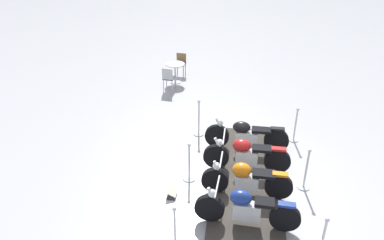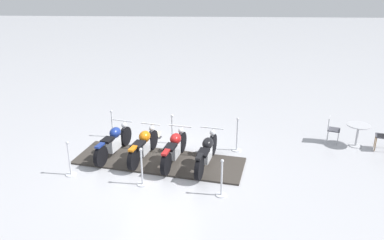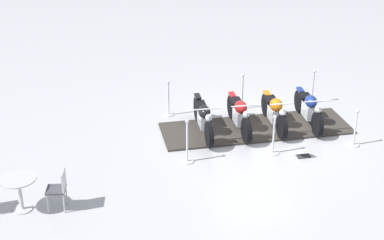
{
  "view_description": "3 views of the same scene",
  "coord_description": "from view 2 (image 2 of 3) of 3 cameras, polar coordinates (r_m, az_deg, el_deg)",
  "views": [
    {
      "loc": [
        7.39,
        -1.92,
        5.93
      ],
      "look_at": [
        -2.25,
        -1.15,
        0.6
      ],
      "focal_mm": 35.59,
      "sensor_mm": 36.0,
      "label": 1
    },
    {
      "loc": [
        -1.54,
        10.59,
        5.53
      ],
      "look_at": [
        -0.98,
        -0.77,
        1.11
      ],
      "focal_mm": 36.07,
      "sensor_mm": 36.0,
      "label": 2
    },
    {
      "loc": [
        -7.1,
        -12.16,
        6.86
      ],
      "look_at": [
        -2.08,
        -0.38,
        0.83
      ],
      "focal_mm": 52.77,
      "sensor_mm": 36.0,
      "label": 3
    }
  ],
  "objects": [
    {
      "name": "stanchion_right_front",
      "position": [
        12.66,
        6.66,
        -2.9
      ],
      "size": [
        0.32,
        0.32,
        1.15
      ],
      "color": "silver",
      "rests_on": "ground_plane"
    },
    {
      "name": "motorcycle_navy",
      "position": [
        12.39,
        -11.45,
        -3.11
      ],
      "size": [
        0.88,
        2.17,
        0.95
      ],
      "rotation": [
        0.0,
        0.0,
        -1.84
      ],
      "color": "black",
      "rests_on": "display_platform"
    },
    {
      "name": "stanchion_right_mid",
      "position": [
        13.11,
        -2.93,
        -2.12
      ],
      "size": [
        0.33,
        0.33,
        1.06
      ],
      "color": "silver",
      "rests_on": "ground_plane"
    },
    {
      "name": "motorcycle_black",
      "position": [
        11.48,
        2.19,
        -4.71
      ],
      "size": [
        0.84,
        2.28,
        0.99
      ],
      "rotation": [
        0.0,
        0.0,
        -1.8
      ],
      "color": "black",
      "rests_on": "display_platform"
    },
    {
      "name": "cafe_chair_across_table",
      "position": [
        13.96,
        19.98,
        -1.09
      ],
      "size": [
        0.51,
        0.51,
        0.91
      ],
      "rotation": [
        0.0,
        0.0,
        2.79
      ],
      "color": "#B7B7BC",
      "rests_on": "ground_plane"
    },
    {
      "name": "display_platform",
      "position": [
        12.03,
        -4.88,
        -6.05
      ],
      "size": [
        5.42,
        2.67,
        0.06
      ],
      "primitive_type": "cube",
      "rotation": [
        0.0,
        0.0,
        -0.2
      ],
      "color": "#38332D",
      "rests_on": "ground_plane"
    },
    {
      "name": "stanchion_left_front",
      "position": [
        10.18,
        4.39,
        -9.25
      ],
      "size": [
        0.29,
        0.29,
        1.06
      ],
      "color": "silver",
      "rests_on": "ground_plane"
    },
    {
      "name": "motorcycle_maroon",
      "position": [
        11.7,
        -2.6,
        -4.16
      ],
      "size": [
        0.81,
        2.19,
        0.97
      ],
      "rotation": [
        0.0,
        0.0,
        -1.79
      ],
      "color": "black",
      "rests_on": "display_platform"
    },
    {
      "name": "stanchion_right_rear",
      "position": [
        13.88,
        -11.67,
        -1.2
      ],
      "size": [
        0.31,
        0.31,
        1.01
      ],
      "color": "silver",
      "rests_on": "ground_plane"
    },
    {
      "name": "motorcycle_copper",
      "position": [
        12.01,
        -7.16,
        -3.67
      ],
      "size": [
        0.78,
        2.08,
        0.94
      ],
      "rotation": [
        0.0,
        0.0,
        -1.81
      ],
      "color": "black",
      "rests_on": "display_platform"
    },
    {
      "name": "stanchion_left_mid",
      "position": [
        10.71,
        -7.41,
        -7.65
      ],
      "size": [
        0.3,
        0.3,
        1.12
      ],
      "color": "silver",
      "rests_on": "ground_plane"
    },
    {
      "name": "stanchion_left_rear",
      "position": [
        11.66,
        -17.6,
        -6.21
      ],
      "size": [
        0.32,
        0.32,
        1.06
      ],
      "color": "silver",
      "rests_on": "ground_plane"
    },
    {
      "name": "cafe_table",
      "position": [
        13.94,
        23.34,
        -1.38
      ],
      "size": [
        0.76,
        0.76,
        0.77
      ],
      "color": "#B7B7BC",
      "rests_on": "ground_plane"
    },
    {
      "name": "info_placard",
      "position": [
        13.71,
        -5.3,
        -2.33
      ],
      "size": [
        0.38,
        0.3,
        0.21
      ],
      "rotation": [
        0.0,
        0.0,
        2.94
      ],
      "color": "#333338",
      "rests_on": "ground_plane"
    },
    {
      "name": "ground_plane",
      "position": [
        12.05,
        -4.88,
        -6.17
      ],
      "size": [
        80.0,
        80.0,
        0.0
      ],
      "primitive_type": "plane",
      "color": "#B2B2B7"
    }
  ]
}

